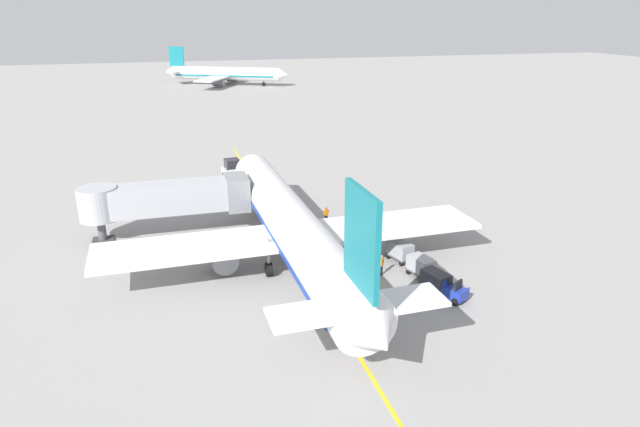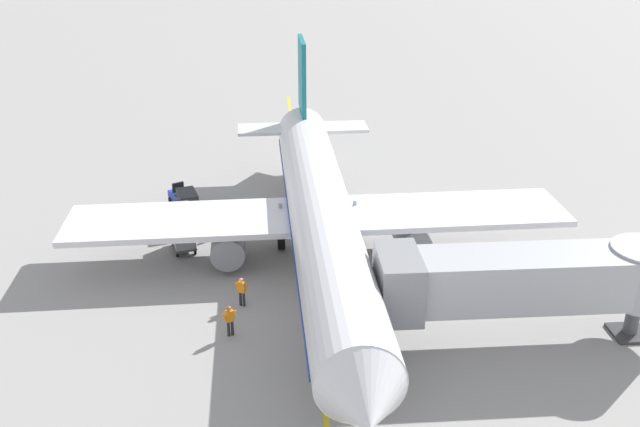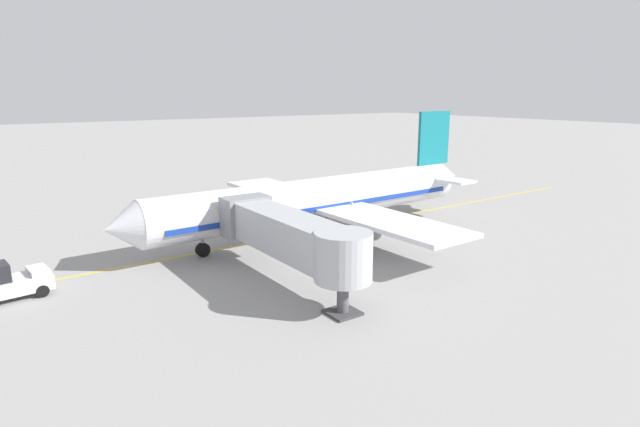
{
  "view_description": "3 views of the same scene",
  "coord_description": "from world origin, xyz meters",
  "px_view_note": "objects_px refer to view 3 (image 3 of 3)",
  "views": [
    {
      "loc": [
        -9.82,
        -41.09,
        18.98
      ],
      "look_at": [
        1.71,
        -0.71,
        3.75
      ],
      "focal_mm": 31.23,
      "sensor_mm": 36.0,
      "label": 1
    },
    {
      "loc": [
        1.92,
        36.04,
        20.12
      ],
      "look_at": [
        -0.75,
        -1.24,
        3.19
      ],
      "focal_mm": 39.19,
      "sensor_mm": 36.0,
      "label": 2
    },
    {
      "loc": [
        -37.62,
        24.64,
        12.59
      ],
      "look_at": [
        -3.14,
        0.34,
        2.54
      ],
      "focal_mm": 28.76,
      "sensor_mm": 36.0,
      "label": 3
    }
  ],
  "objects_px": {
    "ground_crew_loader": "(219,224)",
    "ground_crew_marshaller": "(319,206)",
    "parked_airliner": "(321,199)",
    "baggage_cart_third_in_train": "(331,198)",
    "baggage_tug_lead": "(336,198)",
    "baggage_cart_second_in_train": "(312,200)",
    "ground_crew_wing_walker": "(249,221)",
    "jet_bridge": "(290,235)",
    "baggage_cart_front": "(290,204)",
    "pushback_tractor": "(8,282)"
  },
  "relations": [
    {
      "from": "jet_bridge",
      "to": "baggage_cart_second_in_train",
      "type": "relative_size",
      "value": 4.92
    },
    {
      "from": "pushback_tractor",
      "to": "ground_crew_loader",
      "type": "distance_m",
      "value": 18.13
    },
    {
      "from": "parked_airliner",
      "to": "ground_crew_marshaller",
      "type": "distance_m",
      "value": 7.57
    },
    {
      "from": "pushback_tractor",
      "to": "ground_crew_loader",
      "type": "bearing_deg",
      "value": -69.31
    },
    {
      "from": "baggage_cart_second_in_train",
      "to": "baggage_cart_third_in_train",
      "type": "height_order",
      "value": "same"
    },
    {
      "from": "ground_crew_marshaller",
      "to": "jet_bridge",
      "type": "bearing_deg",
      "value": 139.4
    },
    {
      "from": "baggage_cart_second_in_train",
      "to": "ground_crew_wing_walker",
      "type": "relative_size",
      "value": 1.76
    },
    {
      "from": "parked_airliner",
      "to": "pushback_tractor",
      "type": "xyz_separation_m",
      "value": [
        -1.32,
        24.62,
        -2.09
      ]
    },
    {
      "from": "pushback_tractor",
      "to": "baggage_cart_front",
      "type": "xyz_separation_m",
      "value": [
        9.76,
        -26.6,
        -0.15
      ]
    },
    {
      "from": "baggage_cart_second_in_train",
      "to": "ground_crew_loader",
      "type": "relative_size",
      "value": 1.76
    },
    {
      "from": "baggage_cart_third_in_train",
      "to": "ground_crew_loader",
      "type": "xyz_separation_m",
      "value": [
        -3.63,
        15.31,
        0.0
      ]
    },
    {
      "from": "jet_bridge",
      "to": "ground_crew_wing_walker",
      "type": "height_order",
      "value": "jet_bridge"
    },
    {
      "from": "jet_bridge",
      "to": "parked_airliner",
      "type": "bearing_deg",
      "value": -44.14
    },
    {
      "from": "pushback_tractor",
      "to": "ground_crew_wing_walker",
      "type": "xyz_separation_m",
      "value": [
        5.9,
        -19.74,
        -0.15
      ]
    },
    {
      "from": "baggage_cart_front",
      "to": "baggage_cart_third_in_train",
      "type": "distance_m",
      "value": 5.68
    },
    {
      "from": "ground_crew_loader",
      "to": "ground_crew_marshaller",
      "type": "xyz_separation_m",
      "value": [
        0.9,
        -11.73,
        0.0
      ]
    },
    {
      "from": "ground_crew_wing_walker",
      "to": "ground_crew_marshaller",
      "type": "height_order",
      "value": "same"
    },
    {
      "from": "jet_bridge",
      "to": "ground_crew_marshaller",
      "type": "distance_m",
      "value": 20.28
    },
    {
      "from": "baggage_cart_front",
      "to": "ground_crew_marshaller",
      "type": "distance_m",
      "value": 3.23
    },
    {
      "from": "jet_bridge",
      "to": "ground_crew_loader",
      "type": "relative_size",
      "value": 8.66
    },
    {
      "from": "baggage_cart_front",
      "to": "baggage_cart_second_in_train",
      "type": "distance_m",
      "value": 3.1
    },
    {
      "from": "baggage_cart_third_in_train",
      "to": "parked_airliner",
      "type": "bearing_deg",
      "value": 138.71
    },
    {
      "from": "baggage_cart_front",
      "to": "ground_crew_wing_walker",
      "type": "relative_size",
      "value": 1.76
    },
    {
      "from": "jet_bridge",
      "to": "ground_crew_marshaller",
      "type": "bearing_deg",
      "value": -40.6
    },
    {
      "from": "jet_bridge",
      "to": "baggage_tug_lead",
      "type": "relative_size",
      "value": 5.29
    },
    {
      "from": "ground_crew_loader",
      "to": "baggage_tug_lead",
      "type": "bearing_deg",
      "value": -76.06
    },
    {
      "from": "baggage_cart_second_in_train",
      "to": "baggage_cart_third_in_train",
      "type": "xyz_separation_m",
      "value": [
        -0.11,
        -2.6,
        0.0
      ]
    },
    {
      "from": "parked_airliner",
      "to": "ground_crew_loader",
      "type": "height_order",
      "value": "parked_airliner"
    },
    {
      "from": "baggage_tug_lead",
      "to": "jet_bridge",
      "type": "bearing_deg",
      "value": 136.15
    },
    {
      "from": "baggage_cart_third_in_train",
      "to": "ground_crew_loader",
      "type": "bearing_deg",
      "value": 103.33
    },
    {
      "from": "baggage_cart_front",
      "to": "ground_crew_marshaller",
      "type": "xyz_separation_m",
      "value": [
        -2.46,
        -2.1,
        0.0
      ]
    },
    {
      "from": "pushback_tractor",
      "to": "baggage_cart_front",
      "type": "distance_m",
      "value": 28.33
    },
    {
      "from": "baggage_cart_third_in_train",
      "to": "ground_crew_wing_walker",
      "type": "height_order",
      "value": "ground_crew_wing_walker"
    },
    {
      "from": "baggage_tug_lead",
      "to": "baggage_cart_second_in_train",
      "type": "xyz_separation_m",
      "value": [
        -0.32,
        3.64,
        0.24
      ]
    },
    {
      "from": "baggage_cart_third_in_train",
      "to": "ground_crew_loader",
      "type": "height_order",
      "value": "ground_crew_loader"
    },
    {
      "from": "baggage_cart_second_in_train",
      "to": "ground_crew_marshaller",
      "type": "bearing_deg",
      "value": 161.06
    },
    {
      "from": "jet_bridge",
      "to": "ground_crew_wing_walker",
      "type": "bearing_deg",
      "value": -16.61
    },
    {
      "from": "jet_bridge",
      "to": "ground_crew_wing_walker",
      "type": "relative_size",
      "value": 8.66
    },
    {
      "from": "parked_airliner",
      "to": "baggage_tug_lead",
      "type": "distance_m",
      "value": 12.85
    },
    {
      "from": "parked_airliner",
      "to": "baggage_cart_front",
      "type": "relative_size",
      "value": 12.52
    },
    {
      "from": "ground_crew_wing_walker",
      "to": "baggage_tug_lead",
      "type": "bearing_deg",
      "value": -71.42
    },
    {
      "from": "jet_bridge",
      "to": "ground_crew_loader",
      "type": "distance_m",
      "value": 14.66
    },
    {
      "from": "parked_airliner",
      "to": "ground_crew_wing_walker",
      "type": "bearing_deg",
      "value": 46.86
    },
    {
      "from": "ground_crew_loader",
      "to": "jet_bridge",
      "type": "bearing_deg",
      "value": 174.59
    },
    {
      "from": "baggage_cart_second_in_train",
      "to": "parked_airliner",
      "type": "bearing_deg",
      "value": 150.23
    },
    {
      "from": "baggage_cart_third_in_train",
      "to": "ground_crew_wing_walker",
      "type": "bearing_deg",
      "value": 108.25
    },
    {
      "from": "baggage_tug_lead",
      "to": "baggage_cart_third_in_train",
      "type": "bearing_deg",
      "value": 112.44
    },
    {
      "from": "baggage_tug_lead",
      "to": "pushback_tractor",
      "type": "bearing_deg",
      "value": 107.44
    },
    {
      "from": "baggage_tug_lead",
      "to": "baggage_cart_second_in_train",
      "type": "distance_m",
      "value": 3.66
    },
    {
      "from": "parked_airliner",
      "to": "baggage_cart_second_in_train",
      "type": "height_order",
      "value": "parked_airliner"
    }
  ]
}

